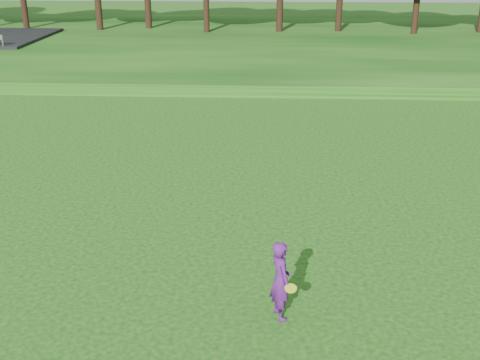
{
  "coord_description": "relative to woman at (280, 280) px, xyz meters",
  "views": [
    {
      "loc": [
        4.18,
        -9.05,
        6.87
      ],
      "look_at": [
        3.41,
        5.04,
        1.3
      ],
      "focal_mm": 45.0,
      "sensor_mm": 36.0,
      "label": 1
    }
  ],
  "objects": [
    {
      "name": "ground",
      "position": [
        -4.41,
        -1.04,
        -0.82
      ],
      "size": [
        140.0,
        140.0,
        0.0
      ],
      "primitive_type": "plane",
      "color": "#0C430D",
      "rests_on": "ground"
    },
    {
      "name": "berm",
      "position": [
        -4.41,
        32.96,
        -0.52
      ],
      "size": [
        130.0,
        30.0,
        0.6
      ],
      "primitive_type": "cube",
      "color": "#0C430D",
      "rests_on": "ground"
    },
    {
      "name": "walking_path",
      "position": [
        -4.41,
        18.96,
        -0.8
      ],
      "size": [
        130.0,
        1.6,
        0.04
      ],
      "primitive_type": "cube",
      "color": "gray",
      "rests_on": "ground"
    },
    {
      "name": "woman",
      "position": [
        0.0,
        0.0,
        0.0
      ],
      "size": [
        0.6,
        0.78,
        1.64
      ],
      "color": "#591972",
      "rests_on": "ground"
    }
  ]
}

